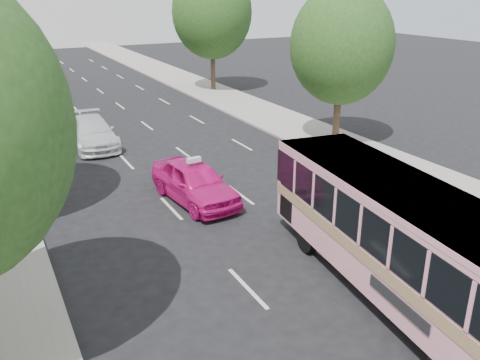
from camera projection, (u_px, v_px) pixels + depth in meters
ground at (270, 242)px, 16.35m from camera, size 120.00×120.00×0.00m
sidewalk_right at (230, 100)px, 36.56m from camera, size 4.00×90.00×0.12m
tree_right_near at (344, 41)px, 24.85m from camera, size 5.10×5.10×7.95m
tree_right_far at (213, 9)px, 37.91m from camera, size 6.00×6.00×9.35m
pink_bus at (399, 229)px, 12.96m from camera, size 3.60×9.87×3.08m
pink_taxi at (195, 182)px, 19.23m from camera, size 2.32×4.79×1.57m
white_pickup at (92, 132)px, 25.95m from camera, size 2.21×5.12×1.47m
taxi_roof_sign at (194, 160)px, 18.92m from camera, size 0.57×0.24×0.18m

